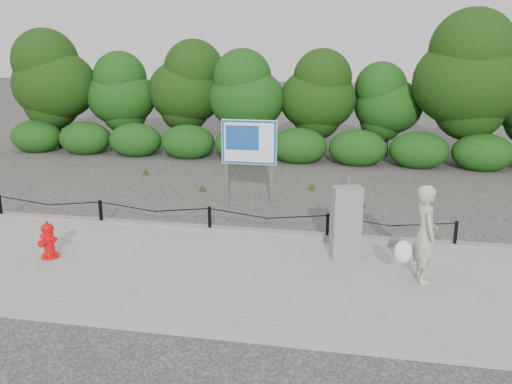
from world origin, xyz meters
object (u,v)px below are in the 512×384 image
object	(u,v)px
utility_cabinet	(346,223)
fire_hydrant	(48,241)
pedestrian	(424,235)
advertising_sign	(249,146)

from	to	relation	value
utility_cabinet	fire_hydrant	bearing A→B (deg)	172.32
pedestrian	utility_cabinet	size ratio (longest dim) A/B	1.09
fire_hydrant	pedestrian	distance (m)	6.87
fire_hydrant	utility_cabinet	bearing A→B (deg)	27.37
pedestrian	utility_cabinet	bearing A→B (deg)	49.99
advertising_sign	utility_cabinet	bearing A→B (deg)	-52.04
pedestrian	advertising_sign	bearing A→B (deg)	33.74
pedestrian	advertising_sign	distance (m)	5.48
advertising_sign	pedestrian	bearing A→B (deg)	-46.00
fire_hydrant	advertising_sign	world-z (taller)	advertising_sign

